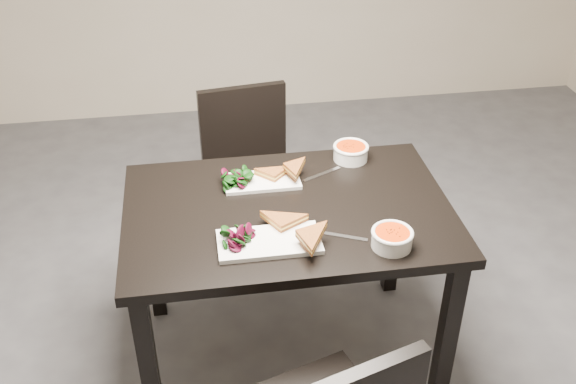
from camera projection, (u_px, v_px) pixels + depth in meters
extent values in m
plane|color=#47474C|center=(307.00, 369.00, 2.77)|extent=(5.00, 5.00, 0.00)
cube|color=black|center=(288.00, 212.00, 2.45)|extent=(1.20, 0.80, 0.04)
cube|color=black|center=(149.00, 370.00, 2.31)|extent=(0.06, 0.06, 0.71)
cube|color=black|center=(447.00, 335.00, 2.45)|extent=(0.06, 0.06, 0.71)
cube|color=black|center=(152.00, 250.00, 2.87)|extent=(0.06, 0.06, 0.71)
cube|color=black|center=(394.00, 227.00, 3.01)|extent=(0.06, 0.06, 0.71)
cube|color=black|center=(254.00, 184.00, 3.17)|extent=(0.47, 0.47, 0.04)
cube|color=black|center=(227.00, 250.00, 3.11)|extent=(0.05, 0.05, 0.41)
cube|color=black|center=(301.00, 237.00, 3.19)|extent=(0.05, 0.05, 0.41)
cube|color=black|center=(212.00, 208.00, 3.40)|extent=(0.05, 0.05, 0.41)
cube|color=black|center=(280.00, 197.00, 3.48)|extent=(0.05, 0.05, 0.41)
cube|color=black|center=(243.00, 125.00, 3.20)|extent=(0.42, 0.10, 0.40)
cube|color=white|center=(269.00, 242.00, 2.25)|extent=(0.35, 0.17, 0.02)
cylinder|color=white|center=(392.00, 240.00, 2.23)|extent=(0.14, 0.14, 0.05)
cylinder|color=red|center=(392.00, 234.00, 2.22)|extent=(0.12, 0.12, 0.02)
torus|color=white|center=(393.00, 233.00, 2.22)|extent=(0.14, 0.14, 0.01)
cube|color=silver|center=(342.00, 236.00, 2.29)|extent=(0.17, 0.09, 0.00)
cube|color=white|center=(262.00, 181.00, 2.58)|extent=(0.29, 0.15, 0.01)
cylinder|color=white|center=(351.00, 153.00, 2.72)|extent=(0.14, 0.14, 0.05)
cylinder|color=red|center=(351.00, 148.00, 2.71)|extent=(0.12, 0.12, 0.02)
torus|color=white|center=(351.00, 147.00, 2.70)|extent=(0.15, 0.15, 0.01)
cube|color=silver|center=(322.00, 174.00, 2.63)|extent=(0.17, 0.09, 0.00)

